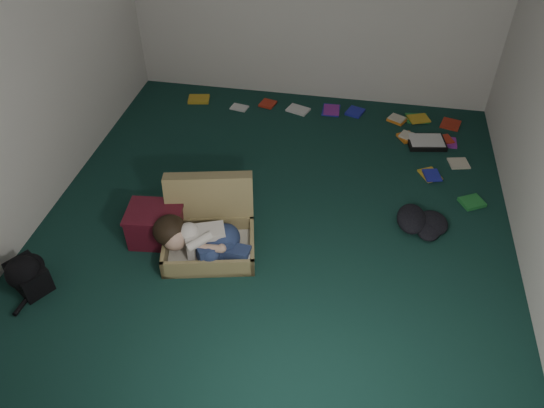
% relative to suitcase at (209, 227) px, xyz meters
% --- Properties ---
extents(floor, '(4.50, 4.50, 0.00)m').
position_rel_suitcase_xyz_m(floor, '(0.49, 0.31, -0.16)').
color(floor, '#12342C').
rests_on(floor, ground).
extents(wall_front, '(4.50, 0.00, 4.50)m').
position_rel_suitcase_xyz_m(wall_front, '(0.49, -1.94, 1.14)').
color(wall_front, silver).
rests_on(wall_front, ground).
extents(wall_left, '(0.00, 4.50, 4.50)m').
position_rel_suitcase_xyz_m(wall_left, '(-1.51, 0.31, 1.14)').
color(wall_left, silver).
rests_on(wall_left, ground).
extents(suitcase, '(0.86, 0.85, 0.53)m').
position_rel_suitcase_xyz_m(suitcase, '(0.00, 0.00, 0.00)').
color(suitcase, '#968553').
rests_on(suitcase, floor).
extents(person, '(0.81, 0.40, 0.33)m').
position_rel_suitcase_xyz_m(person, '(-0.01, -0.19, 0.04)').
color(person, silver).
rests_on(person, suitcase).
extents(maroon_bin, '(0.48, 0.40, 0.31)m').
position_rel_suitcase_xyz_m(maroon_bin, '(-0.44, -0.05, -0.00)').
color(maroon_bin, '#51101D').
rests_on(maroon_bin, floor).
extents(backpack, '(0.49, 0.47, 0.23)m').
position_rel_suitcase_xyz_m(backpack, '(-1.21, -0.72, -0.04)').
color(backpack, black).
rests_on(backpack, floor).
extents(clothing_pile, '(0.58, 0.54, 0.15)m').
position_rel_suitcase_xyz_m(clothing_pile, '(1.74, 0.43, -0.09)').
color(clothing_pile, black).
rests_on(clothing_pile, floor).
extents(paper_tray, '(0.42, 0.34, 0.05)m').
position_rel_suitcase_xyz_m(paper_tray, '(1.82, 1.78, -0.13)').
color(paper_tray, black).
rests_on(paper_tray, floor).
extents(book_scatter, '(3.16, 1.62, 0.02)m').
position_rel_suitcase_xyz_m(book_scatter, '(1.17, 1.95, -0.15)').
color(book_scatter, gold).
rests_on(book_scatter, floor).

